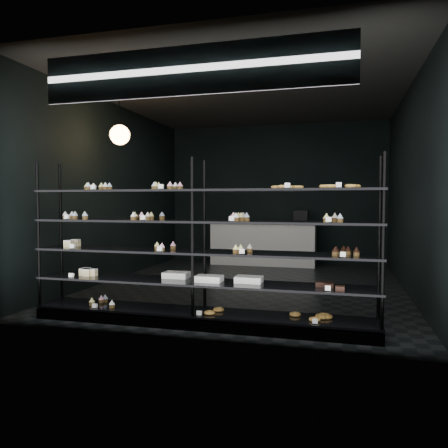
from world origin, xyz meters
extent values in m
cube|color=black|center=(0.00, 0.00, 0.01)|extent=(5.00, 6.00, 0.01)
cube|color=black|center=(0.00, 0.00, 3.20)|extent=(5.00, 6.00, 0.01)
cube|color=black|center=(0.00, 3.00, 1.60)|extent=(5.00, 0.01, 3.20)
cube|color=black|center=(0.00, -3.00, 1.60)|extent=(5.00, 0.01, 3.20)
cube|color=black|center=(-2.50, 0.00, 1.60)|extent=(0.01, 6.00, 3.20)
cube|color=black|center=(2.50, 0.00, 1.60)|extent=(0.01, 6.00, 3.20)
cube|color=black|center=(-0.07, -2.45, 0.06)|extent=(4.00, 0.50, 0.12)
cylinder|color=black|center=(-2.04, -2.67, 0.99)|extent=(0.04, 0.04, 1.85)
cylinder|color=black|center=(-2.04, -2.23, 0.99)|extent=(0.04, 0.04, 1.85)
cylinder|color=black|center=(-0.07, -2.67, 0.99)|extent=(0.04, 0.04, 1.85)
cylinder|color=black|center=(-0.07, -2.23, 0.99)|extent=(0.04, 0.04, 1.85)
cylinder|color=black|center=(1.90, -2.67, 0.99)|extent=(0.04, 0.04, 1.85)
cylinder|color=black|center=(1.90, -2.23, 0.99)|extent=(0.04, 0.04, 1.85)
cube|color=black|center=(-0.07, -2.45, 0.15)|extent=(4.00, 0.50, 0.03)
cube|color=black|center=(-0.07, -2.45, 0.50)|extent=(4.00, 0.50, 0.02)
cube|color=black|center=(-0.07, -2.45, 0.85)|extent=(4.00, 0.50, 0.02)
cube|color=black|center=(-0.07, -2.45, 1.20)|extent=(4.00, 0.50, 0.02)
cube|color=black|center=(-0.07, -2.45, 1.55)|extent=(4.00, 0.50, 0.02)
cube|color=white|center=(-1.35, -2.63, 1.59)|extent=(0.06, 0.04, 0.06)
cube|color=white|center=(-0.46, -2.63, 1.59)|extent=(0.06, 0.04, 0.06)
cube|color=white|center=(0.92, -2.63, 1.59)|extent=(0.05, 0.04, 0.06)
cube|color=white|center=(1.46, -2.63, 1.59)|extent=(0.06, 0.04, 0.06)
cube|color=white|center=(-1.65, -2.63, 1.24)|extent=(0.06, 0.04, 0.06)
cube|color=white|center=(-0.72, -2.63, 1.24)|extent=(0.05, 0.04, 0.06)
cube|color=white|center=(0.41, -2.63, 1.24)|extent=(0.06, 0.04, 0.06)
cube|color=white|center=(1.37, -2.63, 1.24)|extent=(0.06, 0.04, 0.06)
cube|color=white|center=(-1.60, -2.63, 0.89)|extent=(0.06, 0.04, 0.06)
cube|color=white|center=(-0.43, -2.63, 0.89)|extent=(0.06, 0.04, 0.06)
cube|color=white|center=(0.46, -2.63, 0.89)|extent=(0.06, 0.04, 0.06)
cube|color=white|center=(1.52, -2.63, 0.89)|extent=(0.06, 0.04, 0.06)
cube|color=white|center=(-1.63, -2.63, 0.54)|extent=(0.06, 0.04, 0.06)
cube|color=white|center=(1.37, -2.63, 0.54)|extent=(0.06, 0.04, 0.06)
cube|color=white|center=(-1.30, -2.63, 0.19)|extent=(0.06, 0.04, 0.06)
cube|color=white|center=(-0.01, -2.63, 0.19)|extent=(0.05, 0.04, 0.06)
cube|color=white|center=(1.23, -2.63, 0.19)|extent=(0.06, 0.04, 0.06)
cube|color=#0D2145|center=(0.00, -2.92, 2.75)|extent=(3.20, 0.04, 0.45)
cube|color=white|center=(0.00, -2.94, 2.75)|extent=(3.30, 0.02, 0.50)
cylinder|color=black|center=(-1.81, -1.04, 2.89)|extent=(0.01, 0.01, 0.58)
sphere|color=#F3A155|center=(-1.81, -1.04, 2.45)|extent=(0.30, 0.30, 0.30)
cube|color=silver|center=(-0.18, 2.50, 0.46)|extent=(2.31, 0.60, 0.92)
cube|color=black|center=(-0.18, 2.50, 0.95)|extent=(2.40, 0.65, 0.06)
cube|color=black|center=(0.65, 2.50, 1.10)|extent=(0.30, 0.30, 0.25)
camera|label=1|loc=(1.50, -7.17, 1.43)|focal=35.00mm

